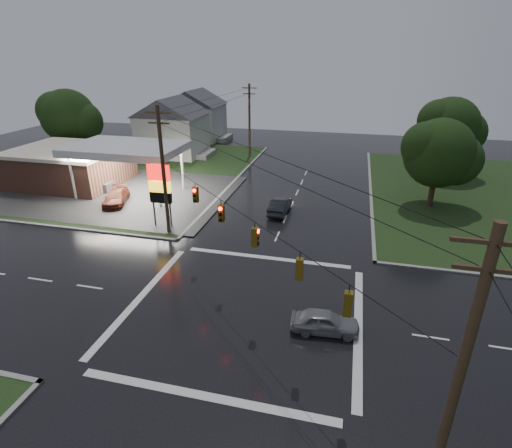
% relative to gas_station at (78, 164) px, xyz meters
% --- Properties ---
extents(ground, '(120.00, 120.00, 0.00)m').
position_rel_gas_station_xyz_m(ground, '(25.68, -19.70, -2.55)').
color(ground, black).
rests_on(ground, ground).
extents(grass_nw, '(36.00, 36.00, 0.08)m').
position_rel_gas_station_xyz_m(grass_nw, '(-0.32, 6.30, -2.51)').
color(grass_nw, '#1E3115').
rests_on(grass_nw, ground).
extents(gas_station, '(26.20, 18.00, 5.60)m').
position_rel_gas_station_xyz_m(gas_station, '(0.00, 0.00, 0.00)').
color(gas_station, '#2D2D2D').
rests_on(gas_station, ground).
extents(pylon_sign, '(2.00, 0.35, 6.00)m').
position_rel_gas_station_xyz_m(pylon_sign, '(15.18, -9.20, 1.46)').
color(pylon_sign, '#59595E').
rests_on(pylon_sign, ground).
extents(utility_pole_nw, '(2.20, 0.32, 11.00)m').
position_rel_gas_station_xyz_m(utility_pole_nw, '(16.18, -10.20, 3.17)').
color(utility_pole_nw, '#382619').
rests_on(utility_pole_nw, ground).
extents(utility_pole_se, '(2.20, 0.32, 11.00)m').
position_rel_gas_station_xyz_m(utility_pole_se, '(35.18, -29.20, 3.17)').
color(utility_pole_se, '#382619').
rests_on(utility_pole_se, ground).
extents(utility_pole_n, '(2.20, 0.32, 10.50)m').
position_rel_gas_station_xyz_m(utility_pole_n, '(16.18, 18.30, 2.92)').
color(utility_pole_n, '#382619').
rests_on(utility_pole_n, ground).
extents(traffic_signals, '(26.87, 26.87, 1.47)m').
position_rel_gas_station_xyz_m(traffic_signals, '(25.69, -19.72, 3.93)').
color(traffic_signals, black).
rests_on(traffic_signals, ground).
extents(house_near, '(11.05, 8.48, 8.60)m').
position_rel_gas_station_xyz_m(house_near, '(4.73, 16.30, 1.86)').
color(house_near, silver).
rests_on(house_near, ground).
extents(house_far, '(11.05, 8.48, 8.60)m').
position_rel_gas_station_xyz_m(house_far, '(3.73, 28.30, 1.86)').
color(house_far, silver).
rests_on(house_far, ground).
extents(tree_nw_behind, '(8.93, 7.60, 10.00)m').
position_rel_gas_station_xyz_m(tree_nw_behind, '(-8.17, 10.29, 3.63)').
color(tree_nw_behind, black).
rests_on(tree_nw_behind, ground).
extents(tree_ne_near, '(7.99, 6.80, 8.98)m').
position_rel_gas_station_xyz_m(tree_ne_near, '(39.82, 2.29, 3.01)').
color(tree_ne_near, black).
rests_on(tree_ne_near, ground).
extents(tree_ne_far, '(8.46, 7.20, 9.80)m').
position_rel_gas_station_xyz_m(tree_ne_far, '(42.83, 14.29, 3.63)').
color(tree_ne_far, black).
rests_on(tree_ne_far, ground).
extents(car_north, '(1.77, 4.68, 1.52)m').
position_rel_gas_station_xyz_m(car_north, '(24.88, -3.17, -1.79)').
color(car_north, black).
rests_on(car_north, ground).
extents(car_crossing, '(4.04, 1.89, 1.34)m').
position_rel_gas_station_xyz_m(car_crossing, '(30.76, -20.60, -1.88)').
color(car_crossing, gray).
rests_on(car_crossing, ground).
extents(car_pump, '(3.51, 5.43, 1.46)m').
position_rel_gas_station_xyz_m(car_pump, '(7.70, -4.85, -1.82)').
color(car_pump, '#572114').
rests_on(car_pump, ground).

